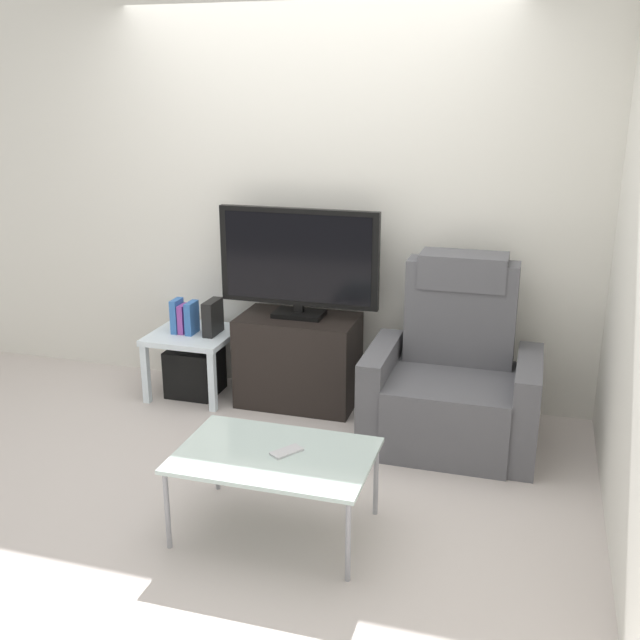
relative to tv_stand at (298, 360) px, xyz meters
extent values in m
plane|color=#BCB2AD|center=(0.01, -0.84, -0.30)|extent=(6.40, 6.40, 0.00)
cube|color=silver|center=(0.01, 0.29, 1.00)|extent=(6.40, 0.06, 2.60)
cube|color=black|center=(0.00, 0.00, 0.00)|extent=(0.76, 0.45, 0.59)
cube|color=black|center=(0.00, -0.21, 0.12)|extent=(0.70, 0.02, 0.02)
cube|color=black|center=(0.00, -0.16, 0.15)|extent=(0.34, 0.11, 0.04)
cube|color=black|center=(0.00, 0.02, 0.31)|extent=(0.32, 0.20, 0.03)
cube|color=black|center=(0.00, 0.02, 0.35)|extent=(0.06, 0.04, 0.05)
cube|color=black|center=(0.00, 0.02, 0.68)|extent=(1.04, 0.05, 0.62)
cube|color=black|center=(0.00, 0.00, 0.68)|extent=(0.95, 0.01, 0.56)
cube|color=#515156|center=(1.03, -0.32, -0.09)|extent=(0.70, 0.72, 0.42)
cube|color=#515156|center=(1.03, -0.05, 0.43)|extent=(0.64, 0.20, 0.62)
cube|color=#515156|center=(1.03, -0.03, 0.68)|extent=(0.50, 0.26, 0.20)
cube|color=#515156|center=(0.61, -0.32, -0.02)|extent=(0.14, 0.68, 0.56)
cube|color=#515156|center=(1.45, -0.32, -0.02)|extent=(0.14, 0.68, 0.56)
cube|color=silver|center=(-0.72, -0.05, 0.12)|extent=(0.54, 0.54, 0.04)
cube|color=silver|center=(-0.96, -0.29, -0.10)|extent=(0.04, 0.04, 0.40)
cube|color=silver|center=(-0.49, -0.29, -0.10)|extent=(0.04, 0.04, 0.40)
cube|color=silver|center=(-0.96, 0.19, -0.10)|extent=(0.04, 0.04, 0.40)
cube|color=silver|center=(-0.49, 0.19, -0.10)|extent=(0.04, 0.04, 0.40)
cube|color=black|center=(-0.72, -0.05, -0.14)|extent=(0.32, 0.32, 0.32)
cube|color=#3366B2|center=(-0.82, -0.07, 0.25)|extent=(0.04, 0.13, 0.23)
cube|color=purple|center=(-0.78, -0.07, 0.24)|extent=(0.04, 0.12, 0.19)
cube|color=#3366B2|center=(-0.72, -0.07, 0.25)|extent=(0.05, 0.14, 0.22)
cube|color=black|center=(-0.58, -0.04, 0.25)|extent=(0.07, 0.20, 0.23)
cube|color=#B2C6C1|center=(0.36, -1.45, 0.10)|extent=(0.90, 0.60, 0.02)
cylinder|color=gray|center=(-0.06, -1.72, -0.11)|extent=(0.02, 0.02, 0.38)
cylinder|color=gray|center=(0.78, -1.72, -0.11)|extent=(0.02, 0.02, 0.38)
cylinder|color=gray|center=(-0.06, -1.18, -0.11)|extent=(0.02, 0.02, 0.38)
cylinder|color=gray|center=(0.78, -1.18, -0.11)|extent=(0.02, 0.02, 0.38)
cube|color=#B7B7BC|center=(0.41, -1.42, 0.11)|extent=(0.14, 0.16, 0.01)
camera|label=1|loc=(1.43, -4.34, 1.73)|focal=41.89mm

